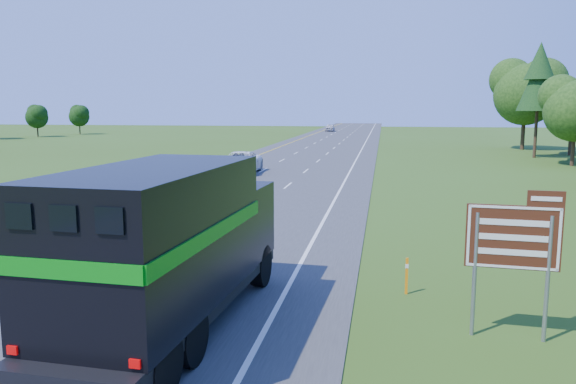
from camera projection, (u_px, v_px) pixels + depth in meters
name	position (u px, v px, depth m)	size (l,w,h in m)	color
road	(304.00, 158.00, 59.03)	(15.00, 260.00, 0.04)	#38383A
lane_markings	(304.00, 158.00, 59.03)	(11.15, 260.00, 0.01)	yellow
horse_truck	(170.00, 242.00, 13.27)	(3.31, 9.17, 4.00)	black
white_suv	(240.00, 162.00, 45.36)	(2.85, 6.19, 1.72)	white
far_car	(330.00, 128.00, 123.32)	(1.92, 4.77, 1.62)	silver
exit_sign	(514.00, 243.00, 12.74)	(2.07, 0.24, 3.51)	gray
delineator	(407.00, 275.00, 16.10)	(0.09, 0.05, 1.08)	orange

